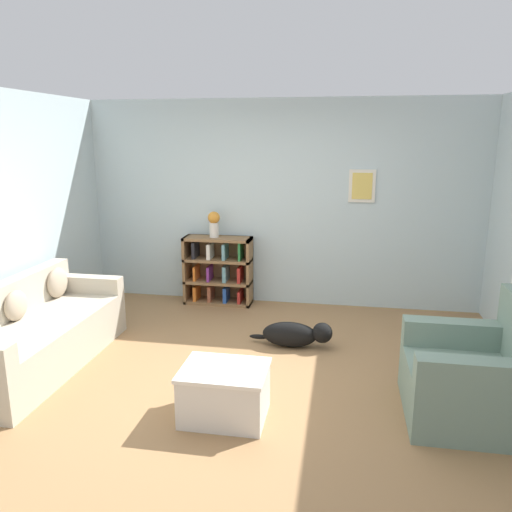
# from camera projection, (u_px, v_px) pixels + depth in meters

# --- Properties ---
(ground_plane) EXTENTS (14.00, 14.00, 0.00)m
(ground_plane) POSITION_uv_depth(u_px,v_px,m) (248.00, 379.00, 4.52)
(ground_plane) COLOR #997047
(wall_back) EXTENTS (5.60, 0.13, 2.60)m
(wall_back) POSITION_uv_depth(u_px,v_px,m) (281.00, 204.00, 6.37)
(wall_back) COLOR silver
(wall_back) RESTS_ON ground_plane
(couch) EXTENTS (0.81, 2.02, 0.80)m
(couch) POSITION_uv_depth(u_px,v_px,m) (34.00, 335.00, 4.72)
(couch) COLOR #B7AD99
(couch) RESTS_ON ground_plane
(bookshelf) EXTENTS (0.88, 0.32, 0.88)m
(bookshelf) POSITION_uv_depth(u_px,v_px,m) (219.00, 271.00, 6.51)
(bookshelf) COLOR olive
(bookshelf) RESTS_ON ground_plane
(recliner_chair) EXTENTS (0.94, 0.94, 0.97)m
(recliner_chair) POSITION_uv_depth(u_px,v_px,m) (478.00, 377.00, 3.83)
(recliner_chair) COLOR gray
(recliner_chair) RESTS_ON ground_plane
(coffee_table) EXTENTS (0.66, 0.52, 0.41)m
(coffee_table) POSITION_uv_depth(u_px,v_px,m) (225.00, 391.00, 3.85)
(coffee_table) COLOR silver
(coffee_table) RESTS_ON ground_plane
(dog) EXTENTS (0.88, 0.24, 0.28)m
(dog) POSITION_uv_depth(u_px,v_px,m) (296.00, 334.00, 5.17)
(dog) COLOR black
(dog) RESTS_ON ground_plane
(vase) EXTENTS (0.15, 0.15, 0.33)m
(vase) POSITION_uv_depth(u_px,v_px,m) (214.00, 223.00, 6.35)
(vase) COLOR silver
(vase) RESTS_ON bookshelf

